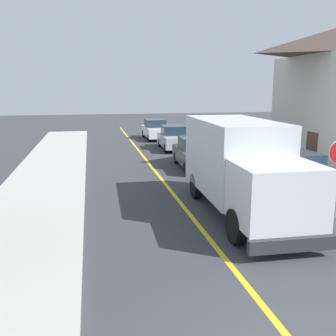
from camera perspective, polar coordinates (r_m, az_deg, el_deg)
centre_line_yellow at (r=14.68m, az=1.64°, el=-4.97°), size 0.16×56.00×0.01m
box_truck at (r=13.16m, az=10.96°, el=0.71°), size 2.61×7.25×3.20m
parked_car_near at (r=20.56m, az=4.18°, el=2.21°), size 1.98×4.47×1.67m
parked_car_mid at (r=26.89m, az=0.87°, el=4.58°), size 1.96×4.46×1.67m
parked_car_far at (r=32.23m, az=-1.95°, el=5.84°), size 1.85×4.42×1.67m
parked_van_across at (r=16.83m, az=18.77°, el=-0.63°), size 1.94×4.46×1.67m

